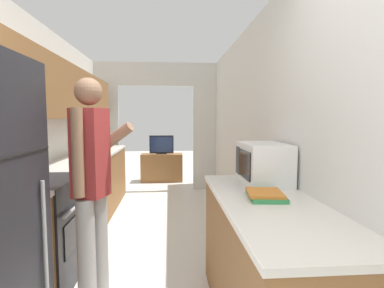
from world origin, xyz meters
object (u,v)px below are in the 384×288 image
(book_stack, at_px, (266,195))
(tv_cabinet, at_px, (162,167))
(person, at_px, (91,187))
(television, at_px, (162,145))
(microwave, at_px, (263,163))
(range_oven, at_px, (36,233))

(book_stack, xyz_separation_m, tv_cabinet, (-0.79, 4.89, -0.63))
(person, relative_size, television, 3.20)
(person, bearing_deg, microwave, -66.70)
(tv_cabinet, distance_m, television, 0.52)
(range_oven, height_order, book_stack, range_oven)
(microwave, bearing_deg, book_stack, -105.62)
(range_oven, bearing_deg, television, 77.06)
(person, relative_size, tv_cabinet, 1.85)
(microwave, relative_size, book_stack, 1.70)
(range_oven, distance_m, microwave, 1.98)
(book_stack, height_order, television, television)
(range_oven, height_order, television, range_oven)
(range_oven, xyz_separation_m, microwave, (1.87, -0.23, 0.61))
(range_oven, distance_m, person, 0.80)
(range_oven, bearing_deg, book_stack, -21.65)
(microwave, height_order, television, microwave)
(tv_cabinet, bearing_deg, book_stack, -80.85)
(person, distance_m, book_stack, 1.24)
(person, distance_m, television, 4.51)
(microwave, relative_size, television, 0.99)
(range_oven, xyz_separation_m, television, (0.95, 4.15, 0.36))
(person, height_order, tv_cabinet, person)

